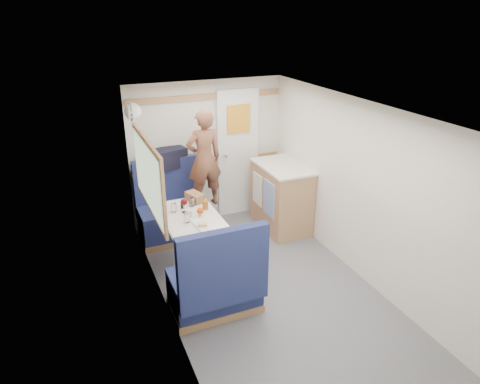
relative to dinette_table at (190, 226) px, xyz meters
name	(u,v)px	position (x,y,z in m)	size (l,w,h in m)	color
floor	(280,304)	(0.65, -1.00, -0.57)	(4.50, 4.50, 0.00)	#515156
ceiling	(288,116)	(0.65, -1.00, 1.43)	(4.50, 4.50, 0.00)	silver
wall_back	(208,152)	(0.65, 1.25, 0.43)	(2.20, 0.02, 2.00)	silver
wall_left	(171,241)	(-0.45, -1.00, 0.43)	(0.02, 4.50, 2.00)	silver
wall_right	(376,201)	(1.75, -1.00, 0.43)	(0.02, 4.50, 2.00)	silver
oak_trim_low	(208,163)	(0.65, 1.23, 0.28)	(2.15, 0.02, 0.08)	#AA754D
oak_trim_high	(206,97)	(0.65, 1.23, 1.21)	(2.15, 0.02, 0.08)	#AA754D
side_window	(148,176)	(-0.43, 0.00, 0.68)	(0.04, 1.30, 0.72)	#A6B79B
rear_door	(238,151)	(1.10, 1.22, 0.41)	(0.62, 0.12, 1.86)	white
dinette_table	(190,226)	(0.00, 0.00, 0.00)	(0.62, 0.92, 0.72)	white
bench_far	(173,216)	(0.00, 0.86, -0.27)	(0.90, 0.59, 1.05)	navy
bench_near	(217,287)	(0.00, -0.86, -0.27)	(0.90, 0.59, 1.05)	navy
ledge	(165,170)	(0.00, 1.12, 0.31)	(0.90, 0.14, 0.04)	#AA754D
dome_light	(133,112)	(-0.39, 0.85, 1.18)	(0.20, 0.20, 0.20)	white
galley_counter	(281,196)	(1.47, 0.55, -0.10)	(0.57, 0.92, 0.92)	#AA754D
person	(204,159)	(0.43, 0.74, 0.53)	(0.47, 0.31, 1.28)	brown
duffel_bag	(166,159)	(0.02, 1.12, 0.46)	(0.54, 0.26, 0.26)	black
tray	(209,225)	(0.11, -0.34, 0.16)	(0.27, 0.36, 0.02)	white
orange_fruit	(200,211)	(0.10, -0.07, 0.21)	(0.08, 0.08, 0.08)	#E05109
cheese_block	(202,225)	(0.03, -0.36, 0.19)	(0.09, 0.06, 0.03)	#EBD987
wine_glass	(184,203)	(-0.04, 0.07, 0.28)	(0.08, 0.08, 0.17)	white
tumbler_left	(187,218)	(-0.08, -0.17, 0.21)	(0.06, 0.06, 0.10)	white
tumbler_mid	(174,208)	(-0.15, 0.13, 0.21)	(0.06, 0.06, 0.10)	white
tumbler_right	(192,202)	(0.09, 0.21, 0.21)	(0.06, 0.06, 0.10)	white
beer_glass	(205,205)	(0.21, 0.06, 0.21)	(0.07, 0.07, 0.11)	#915015
pepper_grinder	(182,205)	(-0.03, 0.19, 0.20)	(0.04, 0.04, 0.09)	black
salt_grinder	(191,214)	(0.00, -0.07, 0.20)	(0.03, 0.03, 0.09)	silver
bread_loaf	(195,197)	(0.17, 0.32, 0.21)	(0.14, 0.25, 0.10)	brown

